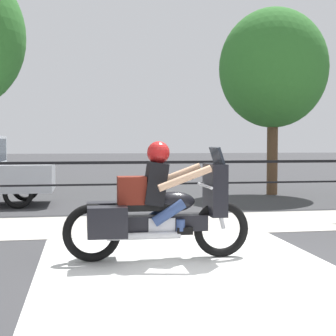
# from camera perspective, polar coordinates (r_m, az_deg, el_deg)

# --- Properties ---
(ground_plane) EXTENTS (120.00, 120.00, 0.00)m
(ground_plane) POSITION_cam_1_polar(r_m,az_deg,el_deg) (6.24, 6.70, -11.05)
(ground_plane) COLOR #38383A
(sidewalk_band) EXTENTS (44.00, 2.40, 0.01)m
(sidewalk_band) POSITION_cam_1_polar(r_m,az_deg,el_deg) (9.48, 0.92, -6.16)
(sidewalk_band) COLOR #B7B2A8
(sidewalk_band) RESTS_ON ground
(crosswalk_band) EXTENTS (3.56, 6.00, 0.01)m
(crosswalk_band) POSITION_cam_1_polar(r_m,az_deg,el_deg) (5.94, 2.89, -11.71)
(crosswalk_band) COLOR silver
(crosswalk_band) RESTS_ON ground
(fence_railing) EXTENTS (36.00, 0.05, 1.09)m
(fence_railing) POSITION_cam_1_polar(r_m,az_deg,el_deg) (11.02, -0.65, -0.40)
(fence_railing) COLOR black
(fence_railing) RESTS_ON ground
(motorcycle) EXTENTS (2.40, 0.76, 1.51)m
(motorcycle) POSITION_cam_1_polar(r_m,az_deg,el_deg) (6.56, -1.21, -4.36)
(motorcycle) COLOR black
(motorcycle) RESTS_ON ground
(tree_behind_sign) EXTENTS (3.05, 3.05, 5.25)m
(tree_behind_sign) POSITION_cam_1_polar(r_m,az_deg,el_deg) (15.05, 11.58, 10.73)
(tree_behind_sign) COLOR brown
(tree_behind_sign) RESTS_ON ground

